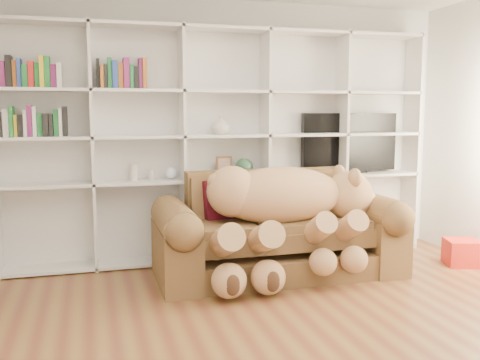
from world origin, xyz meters
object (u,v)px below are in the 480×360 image
object	(u,v)px
teddy_bear	(285,207)
tv	(349,143)
sofa	(277,236)
gift_box	(462,252)

from	to	relation	value
teddy_bear	tv	bearing A→B (deg)	48.86
sofa	tv	xyz separation A→B (m)	(1.09, 0.70, 0.83)
gift_box	tv	xyz separation A→B (m)	(-0.80, 0.96, 1.06)
sofa	teddy_bear	bearing A→B (deg)	-89.61
gift_box	teddy_bear	bearing A→B (deg)	178.04
teddy_bear	gift_box	world-z (taller)	teddy_bear
gift_box	tv	distance (m)	1.64
tv	sofa	bearing A→B (deg)	-147.43
teddy_bear	tv	distance (m)	1.50
sofa	gift_box	size ratio (longest dim) A/B	7.05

